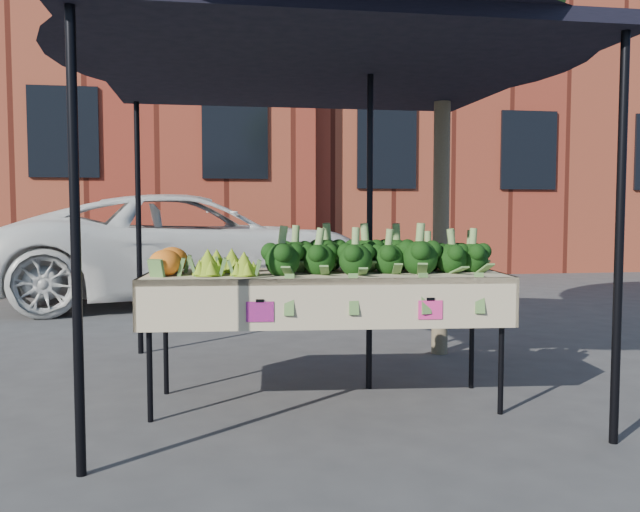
{
  "coord_description": "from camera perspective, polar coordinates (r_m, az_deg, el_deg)",
  "views": [
    {
      "loc": [
        -0.95,
        -4.51,
        1.32
      ],
      "look_at": [
        -0.2,
        0.14,
        1.0
      ],
      "focal_mm": 37.62,
      "sensor_mm": 36.0,
      "label": 1
    }
  ],
  "objects": [
    {
      "name": "romanesco_cluster",
      "position": [
        4.49,
        -8.06,
        -0.09
      ],
      "size": [
        0.45,
        0.59,
        0.22
      ],
      "primitive_type": "ellipsoid",
      "color": "#97C025",
      "rests_on": "table"
    },
    {
      "name": "table",
      "position": [
        4.59,
        0.4,
        -7.03
      ],
      "size": [
        2.46,
        1.01,
        0.9
      ],
      "color": "#BBB194",
      "rests_on": "ground"
    },
    {
      "name": "broccoli_heap",
      "position": [
        4.63,
        5.12,
        0.46
      ],
      "size": [
        1.63,
        0.6,
        0.29
      ],
      "primitive_type": "ellipsoid",
      "color": "black",
      "rests_on": "table"
    },
    {
      "name": "building_left",
      "position": [
        17.29,
        -23.37,
        14.19
      ],
      "size": [
        12.0,
        8.0,
        9.0
      ],
      "primitive_type": "cube",
      "color": "maroon",
      "rests_on": "ground"
    },
    {
      "name": "canopy",
      "position": [
        4.93,
        0.06,
        4.47
      ],
      "size": [
        3.16,
        3.16,
        2.74
      ],
      "primitive_type": null,
      "color": "black",
      "rests_on": "ground"
    },
    {
      "name": "cauliflower_pair",
      "position": [
        4.53,
        -12.74,
        -0.25
      ],
      "size": [
        0.25,
        0.45,
        0.2
      ],
      "primitive_type": "ellipsoid",
      "color": "orange",
      "rests_on": "table"
    },
    {
      "name": "vehicle",
      "position": [
        10.09,
        -10.95,
        12.21
      ],
      "size": [
        1.94,
        2.79,
        5.58
      ],
      "primitive_type": "imported",
      "rotation": [
        0.0,
        0.0,
        1.73
      ],
      "color": "white",
      "rests_on": "ground"
    },
    {
      "name": "street_tree",
      "position": [
        6.28,
        10.35,
        11.44
      ],
      "size": [
        2.18,
        2.18,
        4.3
      ],
      "primitive_type": null,
      "color": "#1E4C14",
      "rests_on": "ground"
    },
    {
      "name": "ground",
      "position": [
        4.79,
        2.66,
        -12.1
      ],
      "size": [
        90.0,
        90.0,
        0.0
      ],
      "primitive_type": "plane",
      "color": "#363639"
    },
    {
      "name": "building_right",
      "position": [
        19.0,
        16.01,
        12.63
      ],
      "size": [
        12.0,
        8.0,
        8.5
      ],
      "primitive_type": "cube",
      "color": "maroon",
      "rests_on": "ground"
    }
  ]
}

